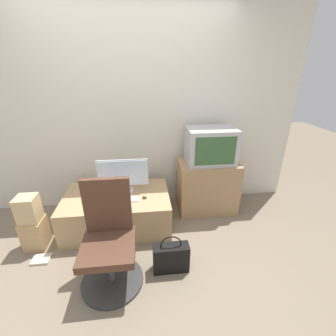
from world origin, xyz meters
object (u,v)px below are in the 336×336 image
Objects in this scene: keyboard at (125,199)px; cardboard_box_lower at (35,233)px; main_monitor at (123,176)px; book at (41,259)px; office_chair at (109,244)px; crt_tv at (211,146)px; mouse at (144,197)px; handbag at (171,257)px.

keyboard is 1.01m from cardboard_box_lower.
book is at bearing -145.16° from main_monitor.
main_monitor is 0.62× the size of office_chair.
cardboard_box_lower is (-0.87, 0.51, -0.22)m from office_chair.
office_chair is at bearing -20.13° from book.
crt_tv is 1.79× the size of cardboard_box_lower.
keyboard is (0.01, -0.20, -0.20)m from main_monitor.
mouse is 0.29× the size of book.
crt_tv is 1.48× the size of handbag.
main_monitor reaches higher than keyboard.
main_monitor is at bearing 20.20° from cardboard_box_lower.
mouse is 0.15× the size of cardboard_box_lower.
handbag is (0.23, -0.64, -0.29)m from mouse.
mouse reaches higher than handbag.
handbag is (-0.62, -0.99, -0.76)m from crt_tv.
crt_tv is at bearing 18.55° from keyboard.
crt_tv is 0.62× the size of office_chair.
main_monitor is 1.48× the size of handbag.
crt_tv is at bearing 41.04° from office_chair.
crt_tv is at bearing 22.68° from mouse.
handbag is (0.55, 0.02, -0.24)m from office_chair.
office_chair reaches higher than cardboard_box_lower.
handbag is 1.33m from book.
crt_tv is (0.85, 0.35, 0.47)m from mouse.
book is at bearing 169.02° from handbag.
cardboard_box_lower is 1.50m from handbag.
mouse is at bearing 1.55° from keyboard.
book is (-0.85, -0.38, -0.42)m from keyboard.
handbag reaches higher than cardboard_box_lower.
main_monitor is at bearing 84.65° from office_chair.
handbag is at bearing -18.86° from cardboard_box_lower.
office_chair is (-1.17, -1.02, -0.53)m from crt_tv.
mouse is at bearing 7.35° from cardboard_box_lower.
mouse is 1.03m from crt_tv.
crt_tv is at bearing 21.03° from book.
office_chair is at bearing -98.18° from keyboard.
main_monitor is 1.79× the size of cardboard_box_lower.
office_chair is 5.52× the size of book.
handbag is (0.45, -0.63, -0.28)m from keyboard.
mouse is at bearing -157.32° from crt_tv.
crt_tv reaches higher than office_chair.
office_chair reaches higher than keyboard.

